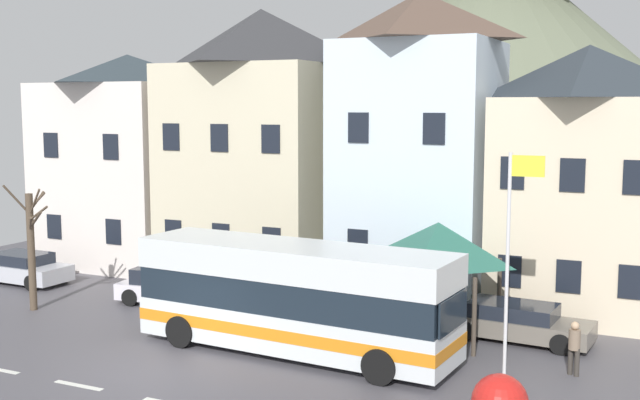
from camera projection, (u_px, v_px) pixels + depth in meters
name	position (u px, v px, depth m)	size (l,w,h in m)	color
ground_plane	(169.00, 372.00, 22.33)	(40.00, 60.00, 0.07)	#514F55
townhouse_00	(130.00, 159.00, 37.52)	(6.76, 6.69, 9.83)	silver
townhouse_01	(262.00, 144.00, 34.43)	(6.99, 6.85, 11.58)	beige
townhouse_02	(419.00, 147.00, 30.58)	(5.72, 5.34, 11.76)	silver
townhouse_03	(585.00, 179.00, 28.65)	(5.83, 6.57, 9.63)	beige
hilltop_castle	(494.00, 80.00, 48.70)	(39.92, 39.92, 23.89)	#697159
transit_bus	(294.00, 299.00, 23.74)	(10.18, 3.20, 3.33)	silver
bus_shelter	(438.00, 243.00, 25.48)	(3.60, 3.60, 3.73)	#473D33
parked_car_00	(517.00, 322.00, 25.19)	(4.63, 2.11, 1.20)	slate
parked_car_01	(24.00, 268.00, 33.24)	(3.94, 2.03, 1.29)	silver
parked_car_02	(171.00, 286.00, 29.94)	(4.19, 2.38, 1.36)	silver
pedestrian_00	(459.00, 324.00, 24.11)	(0.34, 0.33, 1.52)	black
pedestrian_01	(434.00, 329.00, 23.72)	(0.35, 0.28, 1.56)	black
pedestrian_02	(574.00, 345.00, 21.88)	(0.33, 0.33, 1.54)	#38332D
public_bench	(477.00, 307.00, 27.51)	(1.42, 0.48, 0.87)	#33473D
flagpole	(511.00, 249.00, 21.12)	(0.95, 0.10, 6.25)	silver
bare_tree_00	(31.00, 246.00, 28.67)	(1.54, 1.39, 4.68)	brown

